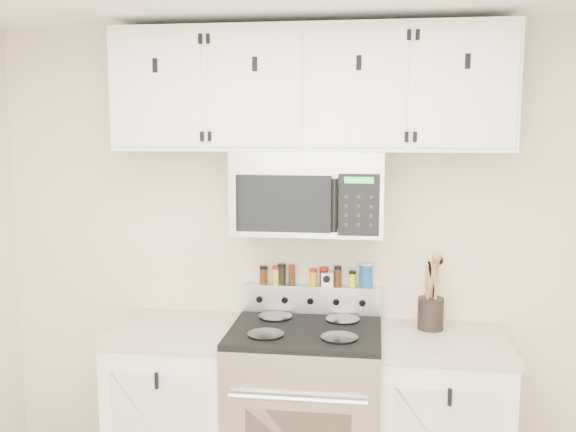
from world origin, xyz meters
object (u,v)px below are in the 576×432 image
object	(u,v)px
microwave	(309,192)
salt_canister	(366,275)
utensil_crock	(431,311)
range	(305,414)

from	to	relation	value
microwave	salt_canister	bearing A→B (deg)	27.76
microwave	utensil_crock	bearing A→B (deg)	2.59
utensil_crock	salt_canister	xyz separation A→B (m)	(-0.34, 0.13, 0.15)
microwave	salt_canister	world-z (taller)	microwave
microwave	salt_canister	size ratio (longest dim) A/B	5.74
range	microwave	size ratio (longest dim) A/B	1.45
microwave	utensil_crock	world-z (taller)	microwave
utensil_crock	salt_canister	world-z (taller)	utensil_crock
range	utensil_crock	bearing A→B (deg)	13.77
salt_canister	range	bearing A→B (deg)	-136.36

